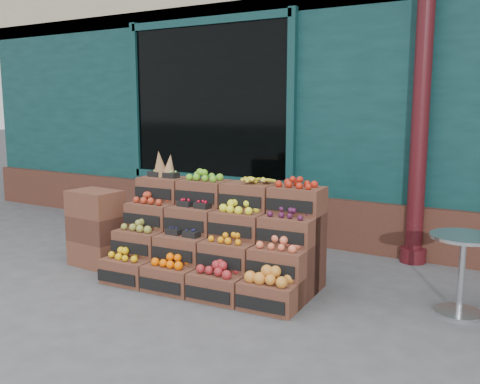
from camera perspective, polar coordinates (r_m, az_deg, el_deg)
The scene contains 6 objects.
ground at distance 4.86m, azimuth -2.33°, elevation -11.32°, with size 60.00×60.00×0.00m, color #4A4A4D.
shop_facade at distance 9.26m, azimuth 15.88°, elevation 13.26°, with size 12.00×6.24×4.80m.
crate_display at distance 5.18m, azimuth -2.59°, elevation -5.56°, with size 2.04×1.10×1.24m.
spare_crates at distance 5.92m, azimuth -15.11°, elevation -3.74°, with size 0.56×0.40×0.81m.
bistro_table at distance 4.74m, azimuth 22.60°, elevation -7.23°, with size 0.53×0.53×0.67m.
shopkeeper at distance 7.45m, azimuth 1.57°, elevation 4.56°, with size 0.79×0.52×2.18m, color #18541B.
Camera 1 is at (2.52, -3.78, 1.72)m, focal length 40.00 mm.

